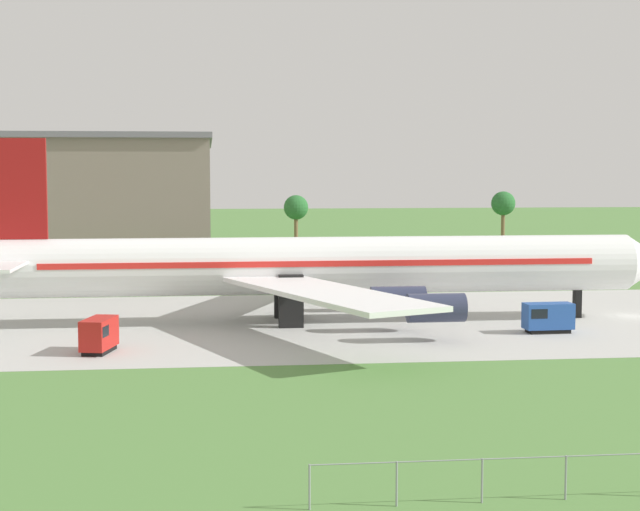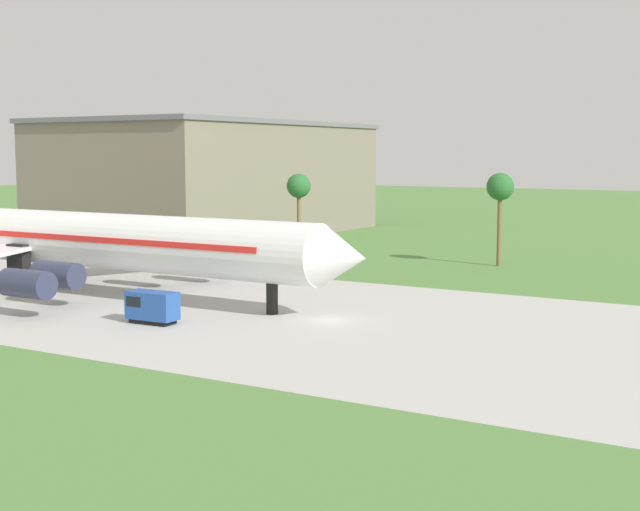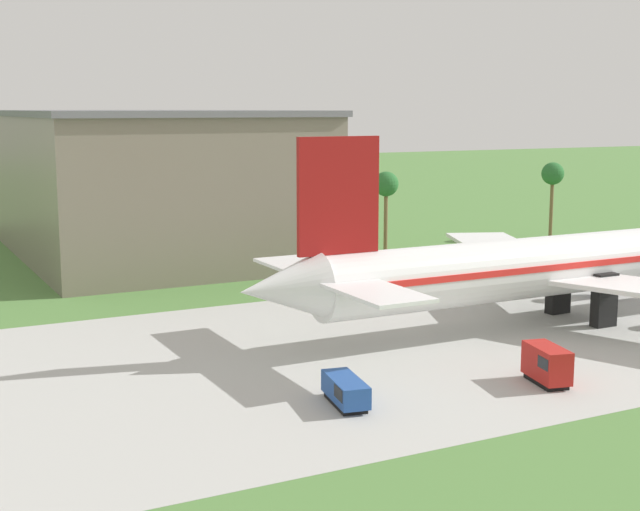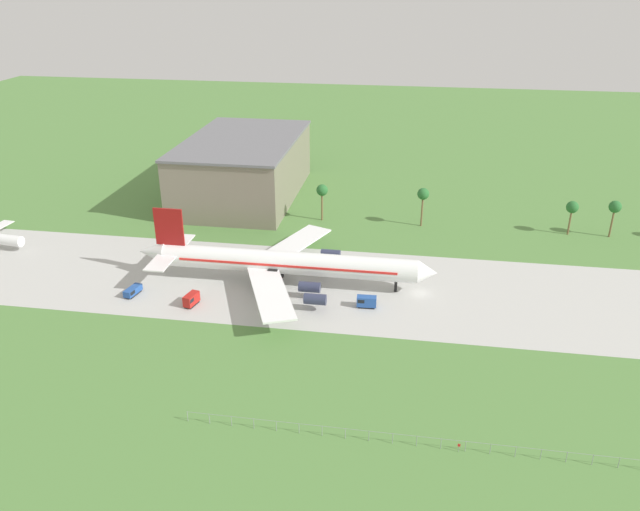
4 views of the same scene
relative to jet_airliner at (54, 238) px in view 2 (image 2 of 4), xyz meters
name	(u,v)px [view 2 (image 2 of 4)]	position (x,y,z in m)	size (l,w,h in m)	color
ground_plane	(330,320)	(34.52, 0.13, -5.72)	(600.00, 600.00, 0.00)	#517F3D
taxiway_strip	(330,320)	(34.52, 0.13, -5.71)	(320.00, 44.00, 0.02)	#B2B2AD
jet_airliner	(54,238)	(0.00, 0.00, 0.00)	(76.30, 56.22, 18.46)	white
catering_van	(151,306)	(21.85, -9.15, -4.20)	(4.66, 2.19, 2.83)	black
terminal_building	(214,178)	(-27.58, 63.83, 4.53)	(36.72, 61.20, 20.47)	slate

